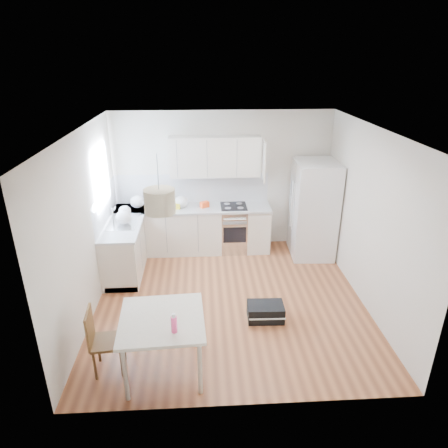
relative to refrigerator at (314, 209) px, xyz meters
name	(u,v)px	position (x,y,z in m)	size (l,w,h in m)	color
floor	(230,299)	(-1.72, -1.55, -0.92)	(4.20, 4.20, 0.00)	brown
ceiling	(231,130)	(-1.72, -1.55, 1.78)	(4.20, 4.20, 0.00)	white
wall_back	(222,181)	(-1.72, 0.55, 0.43)	(4.20, 4.20, 0.00)	beige
wall_left	(86,226)	(-3.82, -1.55, 0.43)	(4.20, 4.20, 0.00)	beige
wall_right	(369,219)	(0.38, -1.55, 0.43)	(4.20, 4.20, 0.00)	beige
window_glassblock	(101,177)	(-3.81, -0.40, 0.83)	(0.02, 1.00, 1.00)	#BFE0F9
cabinets_back	(193,230)	(-2.32, 0.25, -0.48)	(3.00, 0.60, 0.88)	silver
cabinets_left	(127,245)	(-3.52, -0.35, -0.48)	(0.60, 1.80, 0.88)	silver
counter_back	(192,208)	(-2.32, 0.25, -0.02)	(3.02, 0.64, 0.04)	silver
counter_left	(124,222)	(-3.52, -0.35, -0.02)	(0.64, 1.82, 0.04)	silver
backsplash_back	(192,188)	(-2.32, 0.54, 0.29)	(3.00, 0.01, 0.58)	white
backsplash_left	(105,206)	(-3.81, -0.35, 0.29)	(0.01, 1.80, 0.58)	white
upper_cabinets	(215,156)	(-1.87, 0.39, 0.95)	(1.70, 0.32, 0.75)	silver
range_oven	(233,229)	(-1.52, 0.25, -0.48)	(0.50, 0.61, 0.88)	silver
sink	(124,222)	(-3.52, -0.40, -0.01)	(0.50, 0.80, 0.16)	silver
refrigerator	(314,209)	(0.00, 0.00, 0.00)	(0.88, 0.92, 1.85)	white
dining_table	(162,324)	(-2.64, -3.05, -0.23)	(1.04, 1.04, 0.78)	beige
dining_chair	(108,340)	(-3.32, -2.99, -0.48)	(0.37, 0.37, 0.88)	#4E3217
drink_bottle	(174,323)	(-2.48, -3.31, -0.02)	(0.07, 0.07, 0.24)	#EF4284
gym_bag	(265,312)	(-1.23, -2.08, -0.80)	(0.53, 0.35, 0.24)	black
pendant_lamp	(160,201)	(-2.59, -2.87, 1.26)	(0.34, 0.34, 0.26)	beige
grocery_bag_a	(137,202)	(-3.37, 0.30, 0.12)	(0.27, 0.23, 0.24)	white
grocery_bag_b	(162,203)	(-2.90, 0.22, 0.11)	(0.24, 0.21, 0.22)	white
grocery_bag_c	(181,202)	(-2.53, 0.25, 0.11)	(0.26, 0.22, 0.23)	white
grocery_bag_d	(125,211)	(-3.54, -0.13, 0.10)	(0.22, 0.19, 0.20)	white
grocery_bag_e	(123,217)	(-3.50, -0.49, 0.12)	(0.27, 0.23, 0.24)	white
snack_orange	(205,205)	(-2.08, 0.24, 0.05)	(0.16, 0.10, 0.11)	#F44615
snack_yellow	(176,206)	(-2.63, 0.20, 0.05)	(0.16, 0.10, 0.11)	yellow
snack_red	(153,204)	(-3.08, 0.33, 0.05)	(0.15, 0.09, 0.10)	red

